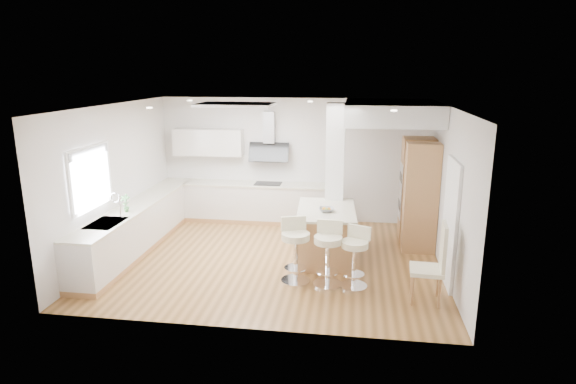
% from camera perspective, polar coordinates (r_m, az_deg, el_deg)
% --- Properties ---
extents(ground, '(6.00, 6.00, 0.00)m').
position_cam_1_polar(ground, '(9.00, -1.69, -7.92)').
color(ground, '#9C6C39').
rests_on(ground, ground).
extents(ceiling, '(6.00, 5.00, 0.02)m').
position_cam_1_polar(ceiling, '(9.00, -1.69, -7.92)').
color(ceiling, silver).
rests_on(ceiling, ground).
extents(wall_back, '(6.00, 0.04, 2.80)m').
position_cam_1_polar(wall_back, '(10.99, 0.46, 3.79)').
color(wall_back, silver).
rests_on(wall_back, ground).
extents(wall_left, '(0.04, 5.00, 2.80)m').
position_cam_1_polar(wall_left, '(9.54, -19.82, 1.32)').
color(wall_left, silver).
rests_on(wall_left, ground).
extents(wall_right, '(0.04, 5.00, 2.80)m').
position_cam_1_polar(wall_right, '(8.60, 18.36, 0.08)').
color(wall_right, silver).
rests_on(wall_right, ground).
extents(skylight, '(4.10, 2.10, 0.06)m').
position_cam_1_polar(skylight, '(9.11, -6.16, 10.23)').
color(skylight, white).
rests_on(skylight, ground).
extents(window_left, '(0.06, 1.28, 1.07)m').
position_cam_1_polar(window_left, '(8.69, -22.43, 1.87)').
color(window_left, white).
rests_on(window_left, ground).
extents(doorway_right, '(0.05, 1.00, 2.10)m').
position_cam_1_polar(doorway_right, '(8.13, 18.67, -3.67)').
color(doorway_right, '#403A32').
rests_on(doorway_right, ground).
extents(counter_left, '(0.63, 4.50, 1.35)m').
position_cam_1_polar(counter_left, '(9.85, -17.19, -3.77)').
color(counter_left, '#B5814D').
rests_on(counter_left, ground).
extents(counter_back, '(3.62, 0.63, 2.50)m').
position_cam_1_polar(counter_back, '(11.03, -4.46, 0.04)').
color(counter_back, '#B5814D').
rests_on(counter_back, ground).
extents(pillar, '(0.35, 0.35, 2.80)m').
position_cam_1_polar(pillar, '(9.38, 5.57, 1.90)').
color(pillar, white).
rests_on(pillar, ground).
extents(soffit, '(1.78, 2.20, 0.40)m').
position_cam_1_polar(soffit, '(9.67, 12.17, 9.22)').
color(soffit, silver).
rests_on(soffit, ground).
extents(oven_column, '(0.63, 1.21, 2.10)m').
position_cam_1_polar(oven_column, '(9.81, 15.13, -0.09)').
color(oven_column, '#B5814D').
rests_on(oven_column, ground).
extents(peninsula, '(1.12, 1.62, 1.02)m').
position_cam_1_polar(peninsula, '(8.90, 4.53, -4.92)').
color(peninsula, '#B5814D').
rests_on(peninsula, ground).
extents(bar_stool_a, '(0.61, 0.61, 1.07)m').
position_cam_1_polar(bar_stool_a, '(7.89, 0.87, -6.49)').
color(bar_stool_a, white).
rests_on(bar_stool_a, ground).
extents(bar_stool_b, '(0.51, 0.51, 1.06)m').
position_cam_1_polar(bar_stool_b, '(7.79, 4.77, -6.89)').
color(bar_stool_b, white).
rests_on(bar_stool_b, ground).
extents(bar_stool_c, '(0.59, 0.59, 0.99)m').
position_cam_1_polar(bar_stool_c, '(7.78, 7.94, -7.29)').
color(bar_stool_c, white).
rests_on(bar_stool_c, ground).
extents(dining_chair, '(0.51, 0.51, 1.24)m').
position_cam_1_polar(dining_chair, '(7.50, 17.02, -7.79)').
color(dining_chair, beige).
rests_on(dining_chair, ground).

